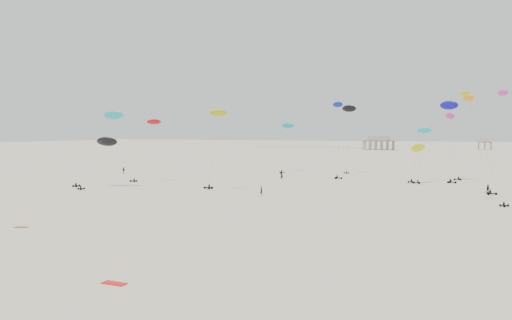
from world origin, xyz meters
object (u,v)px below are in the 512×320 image
at_px(pavilion_small, 485,145).
at_px(rig_6, 147,141).
at_px(spectator_0, 261,195).
at_px(pavilion_main, 379,144).
at_px(rig_0, 286,136).
at_px(rig_2, 506,110).

height_order(pavilion_small, rig_6, rig_6).
bearing_deg(rig_6, spectator_0, -116.36).
height_order(pavilion_main, rig_6, rig_6).
distance_m(rig_6, spectator_0, 43.53).
bearing_deg(rig_0, pavilion_small, -113.24).
distance_m(pavilion_main, pavilion_small, 76.16).
relative_size(pavilion_main, rig_6, 1.27).
distance_m(pavilion_main, spectator_0, 265.35).
xyz_separation_m(pavilion_main, pavilion_small, (70.00, 30.00, -0.74)).
bearing_deg(rig_0, rig_6, 55.37).
bearing_deg(rig_2, rig_0, -66.72).
bearing_deg(pavilion_small, rig_0, -107.17).
xyz_separation_m(pavilion_main, rig_0, (-2.21, -203.77, 7.30)).
distance_m(rig_2, spectator_0, 72.86).
xyz_separation_m(rig_2, rig_6, (-87.68, -33.70, -8.00)).
bearing_deg(rig_6, rig_0, -31.24).
height_order(pavilion_main, spectator_0, pavilion_main).
height_order(rig_6, spectator_0, rig_6).
bearing_deg(pavilion_small, rig_2, -92.03).
bearing_deg(rig_6, rig_2, -71.66).
height_order(pavilion_main, rig_2, rig_2).
bearing_deg(pavilion_main, rig_6, -96.06).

